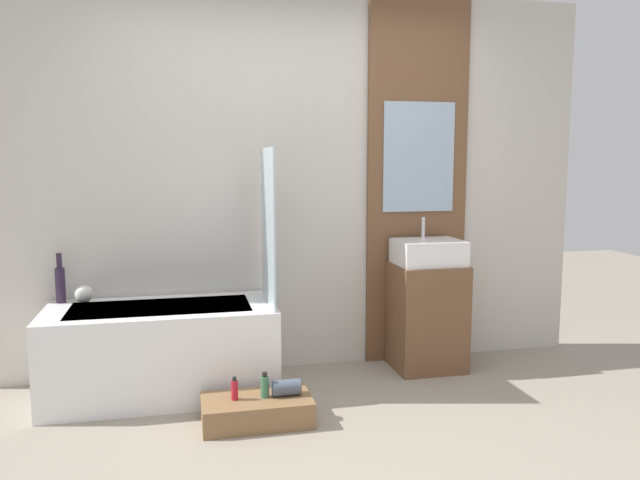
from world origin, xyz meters
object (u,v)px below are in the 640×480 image
at_px(vase_tall_dark, 60,283).
at_px(bottle_soap_secondary, 265,386).
at_px(sink, 428,252).
at_px(vase_round_light, 84,294).
at_px(wooden_step_bench, 257,410).
at_px(bottle_soap_primary, 235,389).
at_px(bathtub, 162,350).

height_order(vase_tall_dark, bottle_soap_secondary, vase_tall_dark).
bearing_deg(sink, vase_round_light, 176.90).
relative_size(wooden_step_bench, sink, 1.35).
height_order(vase_round_light, bottle_soap_primary, vase_round_light).
distance_m(vase_round_light, bottle_soap_primary, 1.25).
height_order(sink, vase_round_light, sink).
height_order(vase_round_light, bottle_soap_secondary, vase_round_light).
distance_m(sink, vase_tall_dark, 2.43).
distance_m(wooden_step_bench, vase_round_light, 1.38).
bearing_deg(sink, vase_tall_dark, 176.46).
xyz_separation_m(bathtub, bottle_soap_primary, (0.40, -0.56, -0.08)).
relative_size(sink, vase_round_light, 3.99).
distance_m(wooden_step_bench, sink, 1.63).
bearing_deg(bottle_soap_primary, wooden_step_bench, 0.00).
height_order(wooden_step_bench, vase_tall_dark, vase_tall_dark).
xyz_separation_m(vase_tall_dark, bottle_soap_primary, (1.02, -0.81, -0.49)).
bearing_deg(wooden_step_bench, bathtub, 133.09).
distance_m(vase_tall_dark, vase_round_light, 0.16).
distance_m(wooden_step_bench, vase_tall_dark, 1.53).
xyz_separation_m(wooden_step_bench, vase_round_light, (-1.00, 0.78, 0.54)).
bearing_deg(sink, wooden_step_bench, -152.70).
bearing_deg(bottle_soap_secondary, bathtub, 135.50).
bearing_deg(sink, bottle_soap_secondary, -151.84).
bearing_deg(bottle_soap_primary, vase_tall_dark, 141.42).
distance_m(wooden_step_bench, bottle_soap_secondary, 0.14).
relative_size(bathtub, bottle_soap_primary, 10.66).
height_order(bathtub, bottle_soap_primary, bathtub).
xyz_separation_m(bathtub, wooden_step_bench, (0.52, -0.56, -0.21)).
height_order(wooden_step_bench, vase_round_light, vase_round_light).
bearing_deg(bathtub, vase_tall_dark, 157.64).
height_order(wooden_step_bench, bottle_soap_secondary, bottle_soap_secondary).
height_order(bathtub, bottle_soap_secondary, bathtub).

